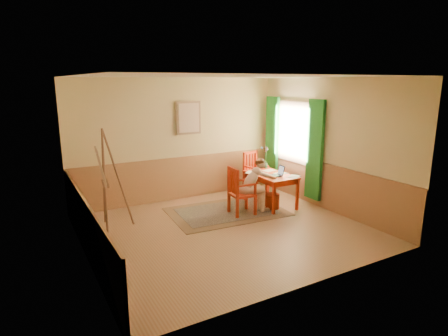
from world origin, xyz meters
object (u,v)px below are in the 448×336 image
chair_back (255,173)px  figure (254,183)px  chair_left (240,191)px  table (271,178)px  easel (103,170)px  laptop (276,174)px

chair_back → figure: 1.39m
chair_left → figure: 0.36m
chair_back → figure: size_ratio=0.90×
chair_left → figure: size_ratio=0.88×
table → chair_back: bearing=77.6°
table → chair_back: size_ratio=1.15×
chair_back → table: bearing=-102.4°
figure → easel: size_ratio=0.61×
laptop → easel: (-3.51, 0.63, 0.36)m
chair_back → laptop: size_ratio=2.69×
easel → chair_left: bearing=-13.8°
figure → easel: 3.03m
figure → table: bearing=19.9°
chair_left → laptop: size_ratio=2.63×
chair_back → figure: bearing=-124.5°
chair_back → laptop: chair_back is taller
chair_back → easel: (-3.70, -0.49, 0.61)m
chair_back → chair_left: bearing=-135.0°
chair_left → easel: size_ratio=0.53×
figure → chair_back: bearing=55.5°
figure → easel: bearing=167.4°
laptop → figure: bearing=-178.2°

